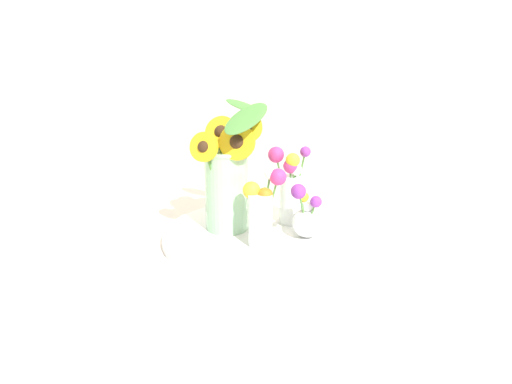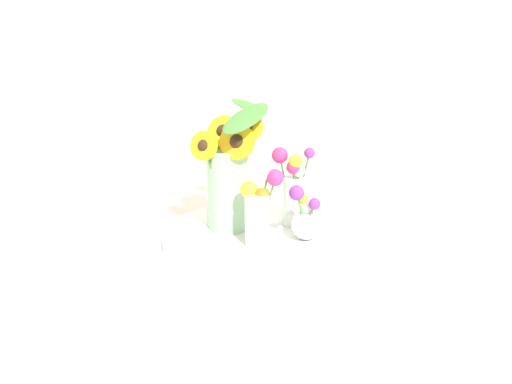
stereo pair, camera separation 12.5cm
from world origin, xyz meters
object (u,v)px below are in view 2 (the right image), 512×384
object	(u,v)px
vase_small_center	(259,209)
vase_bulb_right	(306,219)
mason_jar_sunflowers	(229,177)
vase_small_back	(294,189)
serving_tray	(256,236)

from	to	relation	value
vase_small_center	vase_bulb_right	bearing A→B (deg)	39.57
mason_jar_sunflowers	vase_small_back	distance (m)	0.18
mason_jar_sunflowers	vase_small_center	distance (m)	0.14
vase_bulb_right	mason_jar_sunflowers	bearing A→B (deg)	-177.37
serving_tray	vase_bulb_right	bearing A→B (deg)	7.20
serving_tray	vase_bulb_right	xyz separation A→B (m)	(0.13, 0.02, 0.06)
vase_small_back	serving_tray	bearing A→B (deg)	-122.35
serving_tray	vase_small_back	bearing A→B (deg)	57.65
serving_tray	vase_small_center	bearing A→B (deg)	-60.01
mason_jar_sunflowers	vase_small_center	world-z (taller)	mason_jar_sunflowers
vase_small_center	vase_small_back	bearing A→B (deg)	79.64
vase_bulb_right	vase_small_back	distance (m)	0.11
serving_tray	mason_jar_sunflowers	xyz separation A→B (m)	(-0.08, 0.01, 0.15)
mason_jar_sunflowers	vase_bulb_right	distance (m)	0.22
serving_tray	mason_jar_sunflowers	world-z (taller)	mason_jar_sunflowers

